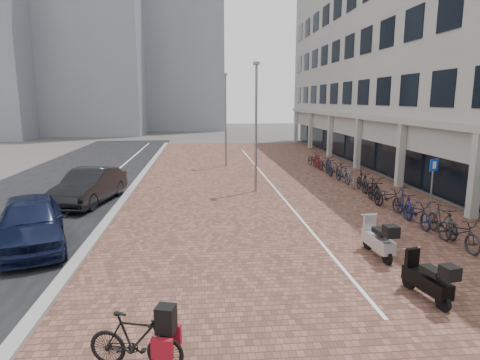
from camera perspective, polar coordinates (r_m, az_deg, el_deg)
name	(u,v)px	position (r m, az deg, el deg)	size (l,w,h in m)	color
ground	(261,268)	(11.61, 2.88, -11.99)	(140.00, 140.00, 0.00)	#474442
plaza_brick	(265,182)	(23.30, 3.50, -0.23)	(14.50, 42.00, 0.04)	brown
street_asphalt	(62,186)	(24.19, -23.20, -0.71)	(8.00, 50.00, 0.03)	black
curb	(136,183)	(23.28, -14.04, -0.40)	(0.35, 42.00, 0.14)	gray
lane_line	(101,185)	(23.65, -18.59, -0.59)	(0.12, 44.00, 0.00)	white
parking_line	(269,181)	(23.33, 3.98, -0.16)	(0.10, 30.00, 0.00)	white
office_building	(426,38)	(30.55, 24.22, 17.41)	(8.40, 40.00, 15.00)	#A6A6A1
bg_towers	(102,28)	(61.59, -18.40, 19.25)	(33.00, 23.00, 32.00)	gray
car_navy	(30,222)	(14.40, -26.85, -5.21)	(1.91, 4.75, 1.62)	black
car_dark	(90,186)	(19.49, -19.95, -0.81)	(1.63, 4.67, 1.54)	black
hero_bike	(136,340)	(7.74, -14.13, -20.50)	(1.76, 0.90, 1.19)	black
scooter_front	(378,238)	(12.79, 18.42, -7.57)	(0.53, 1.69, 1.17)	#B6B6BB
scooter_mid	(427,278)	(10.60, 24.28, -12.14)	(0.49, 1.58, 1.08)	black
parking_sign	(433,178)	(18.01, 24.93, 0.23)	(0.45, 0.22, 2.25)	slate
lamp_near	(256,129)	(20.30, 2.21, 6.94)	(0.12, 0.12, 6.21)	gray
lamp_far	(226,122)	(28.22, -1.99, 8.03)	(0.12, 0.12, 6.17)	gray
bike_row	(359,182)	(21.51, 15.98, -0.20)	(1.15, 18.14, 1.05)	black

